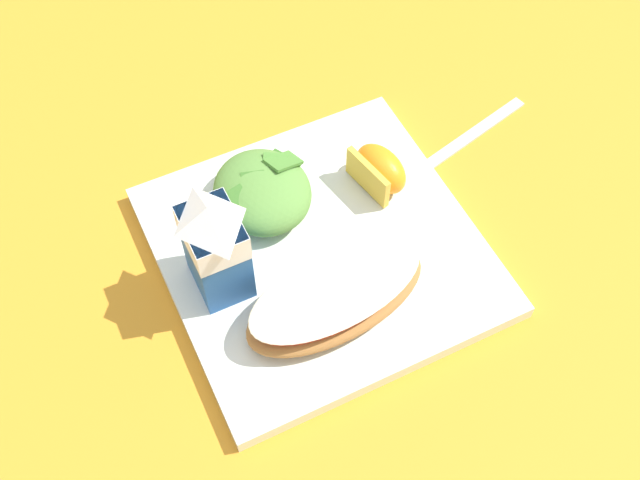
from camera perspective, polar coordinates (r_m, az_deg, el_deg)
name	(u,v)px	position (r m, az deg, el deg)	size (l,w,h in m)	color
ground	(320,255)	(0.73, 0.00, -1.13)	(3.00, 3.00, 0.00)	orange
white_plate	(320,251)	(0.72, 0.00, -0.79)	(0.28, 0.28, 0.02)	white
cheesy_pizza_bread	(336,296)	(0.67, 1.16, -4.05)	(0.10, 0.18, 0.04)	#A87038
green_salad_pile	(262,191)	(0.73, -4.20, 3.55)	(0.10, 0.10, 0.04)	#5B8E3D
milk_carton	(215,244)	(0.65, -7.66, -0.25)	(0.06, 0.05, 0.11)	#23569E
orange_wedge_front	(379,170)	(0.75, 4.33, 5.12)	(0.07, 0.05, 0.04)	orange
metal_fork	(447,151)	(0.81, 9.21, 6.36)	(0.06, 0.19, 0.01)	silver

